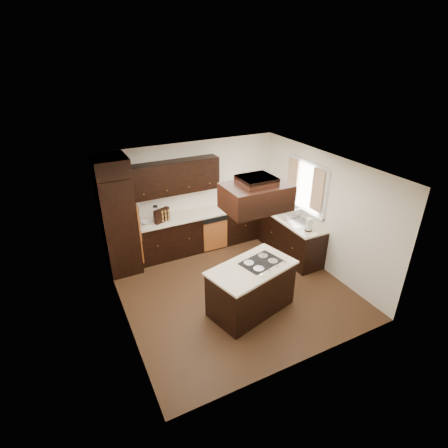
{
  "coord_description": "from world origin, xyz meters",
  "views": [
    {
      "loc": [
        -2.72,
        -5.01,
        4.3
      ],
      "look_at": [
        0.1,
        0.6,
        1.15
      ],
      "focal_mm": 28.0,
      "sensor_mm": 36.0,
      "label": 1
    }
  ],
  "objects_px": {
    "range_hood": "(256,197)",
    "spice_rack": "(162,215)",
    "island": "(251,289)",
    "oven_column": "(119,225)"
  },
  "relations": [
    {
      "from": "island",
      "to": "spice_rack",
      "type": "relative_size",
      "value": 4.02
    },
    {
      "from": "range_hood",
      "to": "spice_rack",
      "type": "height_order",
      "value": "range_hood"
    },
    {
      "from": "oven_column",
      "to": "spice_rack",
      "type": "relative_size",
      "value": 5.78
    },
    {
      "from": "range_hood",
      "to": "spice_rack",
      "type": "relative_size",
      "value": 2.86
    },
    {
      "from": "oven_column",
      "to": "spice_rack",
      "type": "distance_m",
      "value": 0.92
    },
    {
      "from": "range_hood",
      "to": "oven_column",
      "type": "bearing_deg",
      "value": 129.74
    },
    {
      "from": "oven_column",
      "to": "island",
      "type": "xyz_separation_m",
      "value": [
        1.77,
        -2.4,
        -0.62
      ]
    },
    {
      "from": "island",
      "to": "oven_column",
      "type": "bearing_deg",
      "value": 112.06
    },
    {
      "from": "range_hood",
      "to": "spice_rack",
      "type": "bearing_deg",
      "value": 112.8
    },
    {
      "from": "oven_column",
      "to": "island",
      "type": "relative_size",
      "value": 1.44
    }
  ]
}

